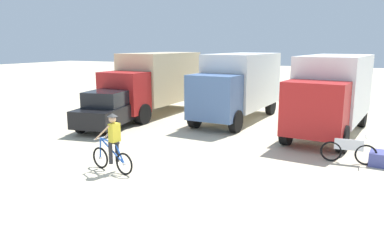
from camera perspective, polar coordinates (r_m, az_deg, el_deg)
name	(u,v)px	position (r m, az deg, el deg)	size (l,w,h in m)	color
ground_plane	(161,179)	(10.94, -4.77, -8.93)	(120.00, 120.00, 0.00)	beige
box_truck_tan_camper	(156,80)	(20.84, -5.59, 6.09)	(2.59, 6.82, 3.35)	#CCB78E
box_truck_white_box	(239,83)	(19.12, 7.12, 5.57)	(2.79, 6.88, 3.35)	white
box_truck_avon_van	(332,91)	(16.97, 20.56, 4.19)	(3.04, 6.95, 3.35)	white
sedan_parked	(110,109)	(17.56, -12.44, 1.60)	(2.46, 4.44, 1.76)	black
cyclist_orange_shirt	(113,145)	(11.47, -12.04, -3.75)	(1.71, 0.55, 1.82)	black
bicycle_spare	(348,151)	(13.18, 22.79, -4.45)	(1.73, 0.50, 0.97)	black
supply_crate	(382,159)	(13.45, 27.09, -5.30)	(0.77, 0.77, 0.44)	#4C5199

